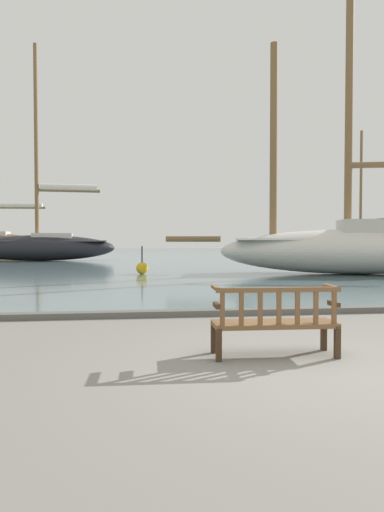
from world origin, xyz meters
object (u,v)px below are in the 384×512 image
park_bench (275,320)px  sailboat_outer_starboard (362,246)px  sailboat_mid_port (41,243)px  sailboat_nearest_port (354,246)px  channel_buoy (142,268)px

park_bench → sailboat_outer_starboard: bearing=60.9°
sailboat_mid_port → sailboat_nearest_port: 22.07m
sailboat_mid_port → sailboat_outer_starboard: (30.11, 10.92, -0.37)m
sailboat_nearest_port → sailboat_mid_port: bearing=136.6°
park_bench → sailboat_nearest_port: (7.67, 12.91, 0.81)m
sailboat_nearest_port → channel_buoy: (-9.11, 1.07, -0.94)m
sailboat_mid_port → sailboat_outer_starboard: bearing=19.9°
sailboat_mid_port → sailboat_nearest_port: (16.03, -15.17, -0.07)m
park_bench → sailboat_outer_starboard: size_ratio=0.13×
park_bench → sailboat_nearest_port: size_ratio=0.12×
sailboat_outer_starboard → channel_buoy: sailboat_outer_starboard is taller
sailboat_mid_port → channel_buoy: sailboat_mid_port is taller
sailboat_nearest_port → park_bench: bearing=-120.7°
park_bench → channel_buoy: (-1.44, 13.98, -0.12)m
sailboat_nearest_port → channel_buoy: sailboat_nearest_port is taller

